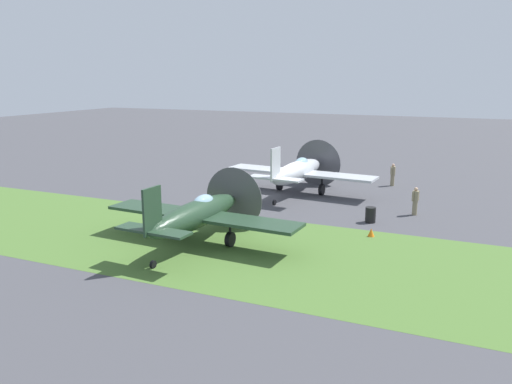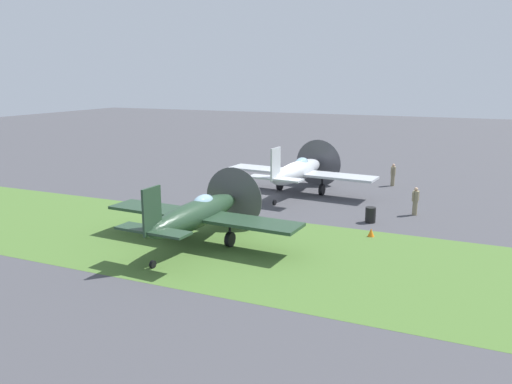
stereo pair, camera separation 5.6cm
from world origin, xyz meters
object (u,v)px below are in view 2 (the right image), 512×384
Objects in this scene: airplane_wingman at (198,214)px; fuel_drum at (370,215)px; airplane_lead at (299,171)px; ground_crew_chief at (415,200)px; runway_marker_cone at (371,232)px; ground_crew_mechanic at (393,174)px.

fuel_drum is (7.13, 7.44, -1.14)m from airplane_wingman.
airplane_lead reaches higher than ground_crew_chief.
ground_crew_chief is 5.64m from runway_marker_cone.
ground_crew_mechanic is 3.93× the size of runway_marker_cone.
ground_crew_chief reaches higher than fuel_drum.
fuel_drum is at bearing 173.32° from ground_crew_chief.
airplane_wingman is 19.48m from ground_crew_mechanic.
ground_crew_chief is (8.43, -2.64, -0.75)m from airplane_lead.
ground_crew_chief is at bearing 73.69° from runway_marker_cone.
airplane_wingman is (-0.85, -12.79, -0.07)m from airplane_lead.
ground_crew_mechanic is (6.65, 18.29, -0.68)m from airplane_wingman.
fuel_drum is at bearing -162.47° from ground_crew_mechanic.
airplane_wingman reaches higher than fuel_drum.
airplane_lead is at bearing 104.37° from ground_crew_chief.
runway_marker_cone is at bearing 34.80° from airplane_wingman.
runway_marker_cone is at bearing -164.53° from ground_crew_chief.
runway_marker_cone is at bearing -77.69° from fuel_drum.
airplane_lead is at bearing 130.55° from runway_marker_cone.
ground_crew_mechanic is 10.87m from fuel_drum.
runway_marker_cone is (6.86, -8.02, -1.44)m from airplane_lead.
ground_crew_chief is at bearing 51.55° from fuel_drum.
airplane_wingman is at bearing -133.80° from fuel_drum.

